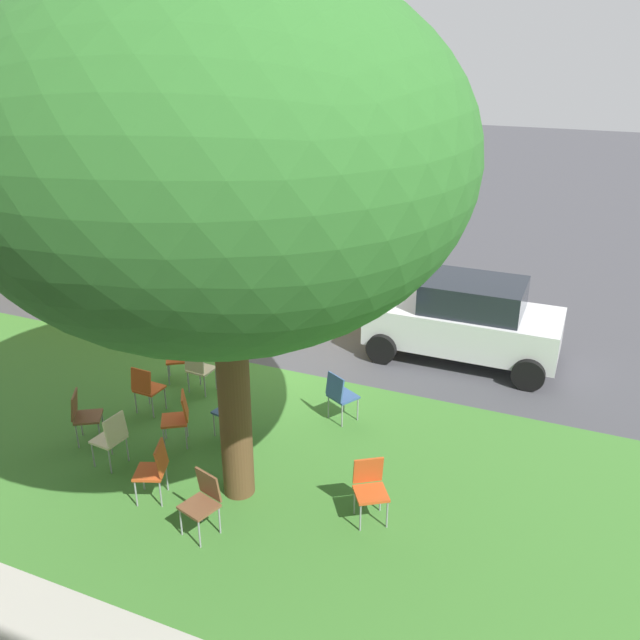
% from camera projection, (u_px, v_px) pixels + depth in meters
% --- Properties ---
extents(ground, '(80.00, 80.00, 0.00)m').
position_uv_depth(ground, '(271.00, 362.00, 13.22)').
color(ground, '#424247').
extents(grass_verge, '(48.00, 6.00, 0.01)m').
position_uv_depth(grass_verge, '(179.00, 446.00, 10.51)').
color(grass_verge, '#3D752D').
rests_on(grass_verge, ground).
extents(street_tree, '(5.92, 5.92, 6.89)m').
position_uv_depth(street_tree, '(220.00, 157.00, 7.62)').
color(street_tree, brown).
rests_on(street_tree, ground).
extents(chair_0, '(0.56, 0.57, 0.88)m').
position_uv_depth(chair_0, '(340.00, 393.00, 11.00)').
color(chair_0, '#335184').
rests_on(chair_0, ground).
extents(chair_1, '(0.46, 0.46, 0.88)m').
position_uv_depth(chair_1, '(111.00, 436.00, 9.83)').
color(chair_1, beige).
rests_on(chair_1, ground).
extents(chair_2, '(0.58, 0.58, 0.88)m').
position_uv_depth(chair_2, '(181.00, 355.00, 12.34)').
color(chair_2, '#C64C1E').
rests_on(chair_2, ground).
extents(chair_3, '(0.44, 0.44, 0.88)m').
position_uv_depth(chair_3, '(146.00, 386.00, 11.22)').
color(chair_3, '#C64C1E').
rests_on(chair_3, ground).
extents(chair_4, '(0.58, 0.57, 0.88)m').
position_uv_depth(chair_4, '(179.00, 415.00, 10.37)').
color(chair_4, '#C64C1E').
rests_on(chair_4, ground).
extents(chair_5, '(0.50, 0.49, 0.88)m').
position_uv_depth(chair_5, '(232.00, 408.00, 10.57)').
color(chair_5, '#335184').
rests_on(chair_5, ground).
extents(chair_6, '(0.58, 0.57, 0.88)m').
position_uv_depth(chair_6, '(83.00, 413.00, 10.43)').
color(chair_6, brown).
rests_on(chair_6, ground).
extents(chair_7, '(0.54, 0.54, 0.88)m').
position_uv_depth(chair_7, '(155.00, 467.00, 9.12)').
color(chair_7, '#C64C1E').
rests_on(chair_7, ground).
extents(chair_8, '(0.57, 0.58, 0.88)m').
position_uv_depth(chair_8, '(370.00, 485.00, 8.76)').
color(chair_8, '#C64C1E').
rests_on(chair_8, ground).
extents(chair_9, '(0.52, 0.52, 0.88)m').
position_uv_depth(chair_9, '(203.00, 499.00, 8.50)').
color(chair_9, brown).
rests_on(chair_9, ground).
extents(chair_10, '(0.45, 0.45, 0.88)m').
position_uv_depth(chair_10, '(199.00, 367.00, 11.88)').
color(chair_10, beige).
rests_on(chair_10, ground).
extents(parked_car, '(3.70, 1.92, 1.65)m').
position_uv_depth(parked_car, '(466.00, 319.00, 13.08)').
color(parked_car, silver).
rests_on(parked_car, ground).
extents(school_bus, '(10.40, 2.80, 2.88)m').
position_uv_depth(school_bus, '(130.00, 220.00, 16.53)').
color(school_bus, yellow).
rests_on(school_bus, ground).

